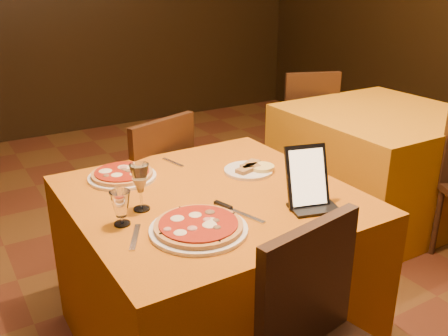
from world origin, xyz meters
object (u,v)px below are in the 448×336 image
chair_main_far (142,192)px  pizza_far (122,175)px  tablet (307,176)px  pizza_near (199,228)px  water_glass (121,208)px  side_table (377,165)px  wine_glass (140,187)px  chair_side_far (302,125)px  main_table (212,271)px

chair_main_far → pizza_far: (-0.25, -0.44, 0.31)m
tablet → pizza_far: bearing=145.5°
pizza_near → tablet: (0.46, -0.03, 0.10)m
chair_main_far → water_glass: chair_main_far is taller
side_table → chair_main_far: bearing=171.6°
side_table → tablet: tablet is taller
tablet → wine_glass: bearing=168.6°
chair_main_far → wine_glass: wine_glass is taller
tablet → chair_side_far: bearing=66.1°
side_table → wine_glass: bearing=-164.5°
pizza_far → tablet: bearing=-50.3°
main_table → pizza_far: 0.58m
wine_glass → water_glass: wine_glass is taller
main_table → pizza_near: size_ratio=3.15×
chair_side_far → side_table: bearing=111.5°
water_glass → wine_glass: bearing=35.5°
water_glass → chair_side_far: bearing=34.9°
wine_glass → pizza_far: bearing=82.1°
wine_glass → side_table: bearing=15.5°
chair_main_far → wine_glass: size_ratio=4.79×
pizza_far → wine_glass: size_ratio=1.57×
main_table → pizza_near: bearing=-127.8°
main_table → wine_glass: (-0.30, 0.01, 0.47)m
main_table → chair_main_far: chair_main_far is taller
main_table → chair_side_far: chair_side_far is taller
side_table → wine_glass: wine_glass is taller
side_table → pizza_near: pizza_near is taller
side_table → pizza_far: pizza_far is taller
side_table → wine_glass: 2.04m
chair_side_far → wine_glass: wine_glass is taller
chair_side_far → pizza_near: 2.44m
side_table → water_glass: 2.16m
tablet → water_glass: bearing=178.2°
pizza_near → pizza_far: same height
pizza_near → water_glass: 0.29m
chair_main_far → tablet: tablet is taller
wine_glass → water_glass: 0.14m
pizza_near → chair_side_far: bearing=41.4°
chair_side_far → tablet: 2.15m
main_table → tablet: (0.26, -0.28, 0.49)m
chair_main_far → pizza_near: 1.10m
main_table → wine_glass: size_ratio=5.79×
chair_side_far → pizza_near: (-1.81, -1.60, 0.31)m
main_table → chair_main_far: bearing=90.0°
side_table → pizza_far: 1.92m
side_table → chair_main_far: (-1.62, 0.24, 0.08)m
side_table → tablet: size_ratio=4.51×
pizza_near → water_glass: size_ratio=2.69×
chair_main_far → chair_side_far: size_ratio=1.00×
side_table → wine_glass: (-1.92, -0.53, 0.47)m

